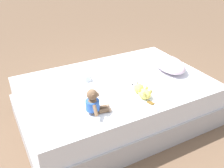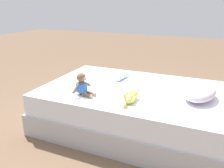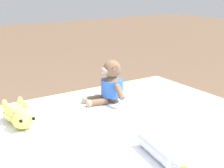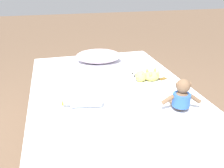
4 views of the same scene
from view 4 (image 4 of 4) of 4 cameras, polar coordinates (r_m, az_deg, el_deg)
ground_plane at (r=2.23m, az=0.00°, el=-12.46°), size 16.00×16.00×0.00m
bed at (r=2.09m, az=0.00°, el=-7.30°), size 1.36×2.05×0.48m
pillow at (r=2.60m, az=-3.31°, el=6.72°), size 0.53×0.38×0.14m
plush_monkey at (r=1.72m, az=16.28°, el=-3.01°), size 0.29×0.24×0.24m
plush_yellow_creature at (r=2.15m, az=8.45°, el=1.97°), size 0.33×0.11×0.10m
glass_bottle at (r=1.71m, az=-6.37°, el=-4.49°), size 0.29×0.11×0.07m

